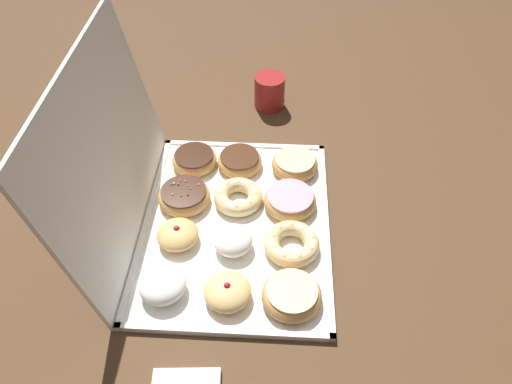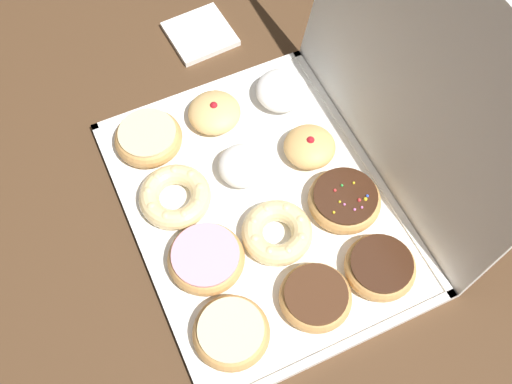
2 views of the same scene
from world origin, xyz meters
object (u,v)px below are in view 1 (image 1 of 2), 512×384
object	(u,v)px
powdered_filled_donut_5	(232,240)
donut_box	(236,224)
sprinkle_donut_10	(184,196)
coffee_mug	(270,90)
chocolate_frosted_donut_7	(240,161)
powdered_filled_donut_8	(162,284)
cruller_donut_6	(238,197)
glazed_ring_donut_0	(292,295)
chocolate_frosted_donut_11	(194,159)
jelly_filled_donut_4	(227,291)
glazed_ring_donut_3	(295,164)
jelly_filled_donut_9	(178,235)
pink_frosted_donut_2	(290,200)
cruller_donut_1	(292,243)

from	to	relation	value
powdered_filled_donut_5	donut_box	bearing A→B (deg)	-2.51
sprinkle_donut_10	coffee_mug	size ratio (longest dim) A/B	1.13
chocolate_frosted_donut_7	powdered_filled_donut_8	size ratio (longest dim) A/B	1.19
cruller_donut_6	chocolate_frosted_donut_7	bearing A→B (deg)	2.46
glazed_ring_donut_0	chocolate_frosted_donut_11	distance (m)	0.44
jelly_filled_donut_4	powdered_filled_donut_5	world-z (taller)	same
powdered_filled_donut_5	cruller_donut_6	xyz separation A→B (m)	(0.13, -0.00, -0.01)
powdered_filled_donut_5	glazed_ring_donut_3	bearing A→B (deg)	-28.18
powdered_filled_donut_8	jelly_filled_donut_9	bearing A→B (deg)	-3.70
jelly_filled_donut_9	sprinkle_donut_10	size ratio (longest dim) A/B	0.74
powdered_filled_donut_8	cruller_donut_6	bearing A→B (deg)	-27.19
jelly_filled_donut_9	coffee_mug	size ratio (longest dim) A/B	0.84
glazed_ring_donut_0	coffee_mug	bearing A→B (deg)	5.77
glazed_ring_donut_0	coffee_mug	xyz separation A→B (m)	(0.64, 0.06, 0.02)
jelly_filled_donut_9	coffee_mug	distance (m)	0.54
powdered_filled_donut_5	jelly_filled_donut_9	size ratio (longest dim) A/B	0.93
pink_frosted_donut_2	coffee_mug	bearing A→B (deg)	8.62
coffee_mug	cruller_donut_6	bearing A→B (deg)	171.58
jelly_filled_donut_4	donut_box	bearing A→B (deg)	-0.34
powdered_filled_donut_8	sprinkle_donut_10	xyz separation A→B (m)	(0.24, -0.00, -0.00)
chocolate_frosted_donut_7	powdered_filled_donut_8	xyz separation A→B (m)	(-0.36, 0.12, 0.01)
glazed_ring_donut_0	pink_frosted_donut_2	xyz separation A→B (m)	(0.24, 0.00, -0.00)
glazed_ring_donut_3	jelly_filled_donut_9	xyz separation A→B (m)	(-0.23, 0.25, 0.00)
glazed_ring_donut_3	powdered_filled_donut_5	xyz separation A→B (m)	(-0.25, 0.13, 0.01)
pink_frosted_donut_2	jelly_filled_donut_4	size ratio (longest dim) A/B	1.30
jelly_filled_donut_4	cruller_donut_6	size ratio (longest dim) A/B	0.82
donut_box	jelly_filled_donut_4	size ratio (longest dim) A/B	5.77
glazed_ring_donut_0	cruller_donut_6	world-z (taller)	glazed_ring_donut_0
cruller_donut_1	jelly_filled_donut_4	world-z (taller)	jelly_filled_donut_4
glazed_ring_donut_3	jelly_filled_donut_4	world-z (taller)	jelly_filled_donut_4
glazed_ring_donut_0	sprinkle_donut_10	world-z (taller)	sprinkle_donut_10
jelly_filled_donut_9	chocolate_frosted_donut_11	size ratio (longest dim) A/B	0.80
pink_frosted_donut_2	coffee_mug	size ratio (longest dim) A/B	1.14
chocolate_frosted_donut_7	jelly_filled_donut_4	bearing A→B (deg)	-179.27
jelly_filled_donut_4	cruller_donut_6	xyz separation A→B (m)	(0.25, -0.00, -0.00)
chocolate_frosted_donut_7	jelly_filled_donut_9	world-z (taller)	jelly_filled_donut_9
glazed_ring_donut_3	powdered_filled_donut_5	size ratio (longest dim) A/B	1.37
glazed_ring_donut_0	jelly_filled_donut_9	size ratio (longest dim) A/B	1.32
powdered_filled_donut_5	chocolate_frosted_donut_7	bearing A→B (deg)	0.67
powdered_filled_donut_8	sprinkle_donut_10	bearing A→B (deg)	-0.78
donut_box	cruller_donut_6	size ratio (longest dim) A/B	4.73
cruller_donut_1	chocolate_frosted_donut_11	bearing A→B (deg)	44.30
glazed_ring_donut_0	pink_frosted_donut_2	world-z (taller)	same
glazed_ring_donut_0	cruller_donut_6	xyz separation A→B (m)	(0.25, 0.12, -0.00)
powdered_filled_donut_5	cruller_donut_6	size ratio (longest dim) A/B	0.73
chocolate_frosted_donut_7	powdered_filled_donut_5	bearing A→B (deg)	-179.33
glazed_ring_donut_3	coffee_mug	bearing A→B (deg)	14.46
cruller_donut_1	jelly_filled_donut_9	size ratio (longest dim) A/B	1.34
jelly_filled_donut_4	sprinkle_donut_10	bearing A→B (deg)	26.38
donut_box	jelly_filled_donut_4	distance (m)	0.19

